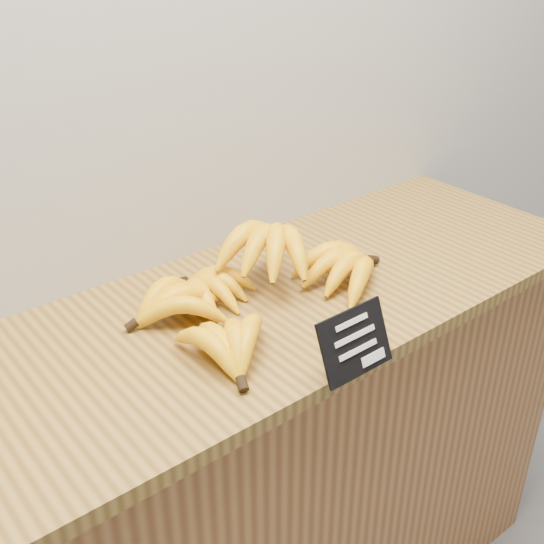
# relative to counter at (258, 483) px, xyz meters

# --- Properties ---
(counter) EXTENTS (1.52, 0.50, 0.90)m
(counter) POSITION_rel_counter_xyz_m (0.00, 0.00, 0.00)
(counter) COLOR #935F2F
(counter) RESTS_ON ground
(counter_top) EXTENTS (1.57, 0.54, 0.03)m
(counter_top) POSITION_rel_counter_xyz_m (0.00, 0.00, 0.47)
(counter_top) COLOR olive
(counter_top) RESTS_ON counter
(chalkboard_sign) EXTENTS (0.14, 0.05, 0.11)m
(chalkboard_sign) POSITION_rel_counter_xyz_m (0.00, -0.27, 0.53)
(chalkboard_sign) COLOR black
(chalkboard_sign) RESTS_ON counter_top
(banana_pile) EXTENTS (0.57, 0.37, 0.13)m
(banana_pile) POSITION_rel_counter_xyz_m (0.01, -0.01, 0.53)
(banana_pile) COLOR yellow
(banana_pile) RESTS_ON counter_top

